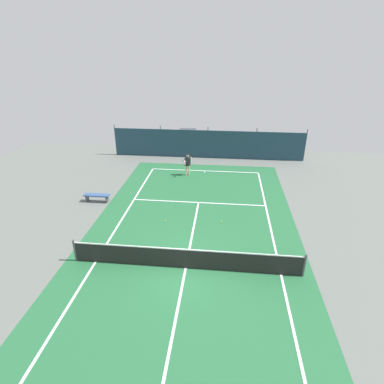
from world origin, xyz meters
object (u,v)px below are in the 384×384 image
object	(u,v)px
tennis_player	(188,163)
parked_car	(187,139)
tennis_ball_midcourt	(165,221)
tennis_ball_near_player	(221,222)
tennis_net	(186,258)
courtside_bench	(97,196)

from	to	relation	value
tennis_player	parked_car	xyz separation A→B (m)	(-0.84, 6.88, -0.12)
tennis_ball_midcourt	tennis_ball_near_player	bearing A→B (deg)	5.31
tennis_net	tennis_ball_midcourt	size ratio (longest dim) A/B	153.33
tennis_ball_midcourt	parked_car	distance (m)	13.93
parked_car	courtside_bench	world-z (taller)	parked_car
tennis_player	tennis_ball_midcourt	bearing A→B (deg)	74.96
tennis_ball_midcourt	courtside_bench	bearing A→B (deg)	156.89
tennis_net	parked_car	bearing A→B (deg)	96.62
tennis_player	tennis_ball_midcourt	size ratio (longest dim) A/B	24.85
parked_car	tennis_net	bearing A→B (deg)	94.82
parked_car	tennis_ball_midcourt	bearing A→B (deg)	89.96
tennis_net	courtside_bench	world-z (taller)	tennis_net
tennis_ball_midcourt	courtside_bench	xyz separation A→B (m)	(-4.67, 1.99, 0.34)
tennis_player	courtside_bench	distance (m)	7.17
tennis_net	courtside_bench	bearing A→B (deg)	137.06
tennis_net	tennis_ball_near_player	size ratio (longest dim) A/B	153.33
tennis_player	parked_car	distance (m)	6.94
tennis_net	parked_car	world-z (taller)	parked_car
tennis_ball_near_player	parked_car	world-z (taller)	parked_car
courtside_bench	tennis_player	bearing A→B (deg)	44.63
tennis_ball_near_player	courtside_bench	size ratio (longest dim) A/B	0.04
tennis_net	tennis_ball_midcourt	bearing A→B (deg)	112.88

